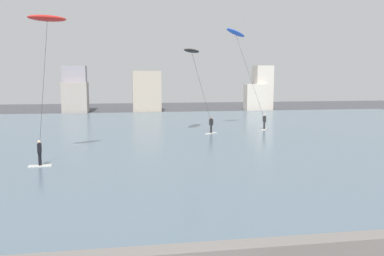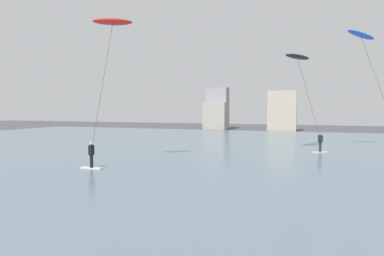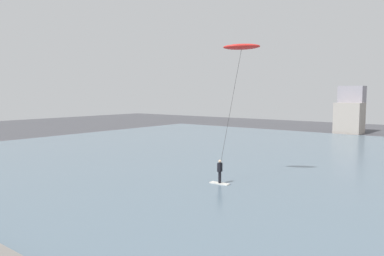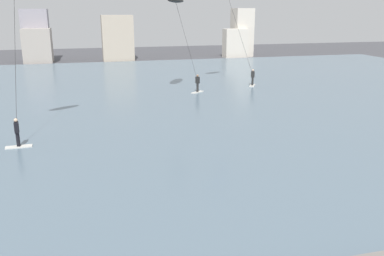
% 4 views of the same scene
% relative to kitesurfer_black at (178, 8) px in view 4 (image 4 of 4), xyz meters
% --- Properties ---
extents(water_bay, '(84.00, 52.00, 0.10)m').
position_rel_kitesurfer_black_xyz_m(water_bay, '(-4.75, -0.92, -7.50)').
color(water_bay, slate).
rests_on(water_bay, ground).
extents(far_shore_buildings, '(34.90, 5.44, 7.55)m').
position_rel_kitesurfer_black_xyz_m(far_shore_buildings, '(-1.86, 27.75, -4.36)').
color(far_shore_buildings, gray).
rests_on(far_shore_buildings, ground).
extents(kitesurfer_black, '(3.91, 3.66, 8.26)m').
position_rel_kitesurfer_black_xyz_m(kitesurfer_black, '(0.00, 0.00, 0.00)').
color(kitesurfer_black, silver).
rests_on(kitesurfer_black, water_bay).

